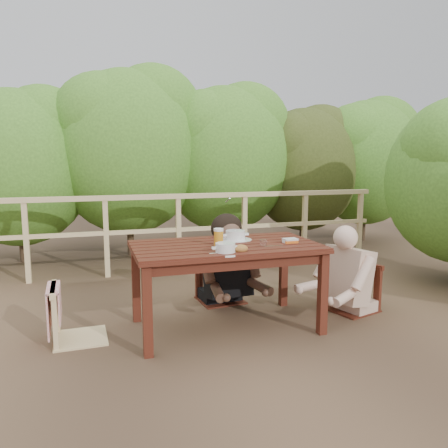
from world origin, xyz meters
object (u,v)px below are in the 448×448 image
object	(u,v)px
soup_far	(235,236)
tumbler	(263,244)
bread_roll	(241,249)
chair_right	(352,267)
chair_far	(220,260)
beer_glass	(219,238)
butter_tub	(290,241)
table	(226,287)
diner_right	(356,240)
soup_near	(225,248)
chair_left	(78,287)
woman	(220,233)

from	to	relation	value
soup_far	tumbler	size ratio (longest dim) A/B	4.17
bread_roll	chair_right	bearing A→B (deg)	16.09
chair_far	tumbler	size ratio (longest dim) A/B	12.44
beer_glass	butter_tub	xyz separation A→B (m)	(0.62, -0.07, -0.05)
table	chair_far	distance (m)	0.72
chair_right	diner_right	bearing A→B (deg)	73.70
beer_glass	diner_right	bearing A→B (deg)	3.85
chair_far	bread_roll	world-z (taller)	chair_far
chair_right	tumbler	bearing A→B (deg)	-93.75
chair_right	soup_near	world-z (taller)	chair_right
beer_glass	chair_far	bearing A→B (deg)	72.02
chair_far	bread_roll	xyz separation A→B (m)	(-0.14, -1.00, 0.32)
chair_far	beer_glass	world-z (taller)	beer_glass
soup_near	butter_tub	bearing A→B (deg)	16.95
chair_left	soup_near	distance (m)	1.22
chair_right	chair_far	bearing A→B (deg)	-135.97
diner_right	bread_roll	world-z (taller)	diner_right
chair_left	bread_roll	size ratio (longest dim) A/B	7.58
tumbler	butter_tub	world-z (taller)	tumbler
bread_roll	woman	bearing A→B (deg)	82.32
chair_left	woman	size ratio (longest dim) A/B	0.62
diner_right	beer_glass	bearing A→B (deg)	77.55
woman	tumbler	xyz separation A→B (m)	(0.11, -0.89, 0.05)
soup_far	bread_roll	bearing A→B (deg)	-104.05
diner_right	butter_tub	bearing A→B (deg)	85.79
soup_near	beer_glass	xyz separation A→B (m)	(0.03, 0.27, 0.04)
bread_roll	beer_glass	size ratio (longest dim) A/B	0.72
soup_far	butter_tub	size ratio (longest dim) A/B	2.41
table	soup_near	world-z (taller)	soup_near
diner_right	soup_far	bearing A→B (deg)	67.92
soup_near	butter_tub	distance (m)	0.68
diner_right	tumbler	world-z (taller)	diner_right
soup_far	chair_far	bearing A→B (deg)	88.08
chair_far	bread_roll	size ratio (longest dim) A/B	7.63
diner_right	tumbler	size ratio (longest dim) A/B	19.73
woman	diner_right	bearing A→B (deg)	144.80
soup_far	woman	bearing A→B (deg)	88.15
chair_far	chair_right	distance (m)	1.29
chair_left	beer_glass	xyz separation A→B (m)	(1.13, -0.15, 0.37)
soup_far	chair_right	bearing A→B (deg)	-5.93
soup_near	table	bearing A→B (deg)	71.71
woman	soup_near	bearing A→B (deg)	70.05
table	woman	size ratio (longest dim) A/B	1.11
tumbler	butter_tub	bearing A→B (deg)	12.52
table	woman	world-z (taller)	woman
soup_far	beer_glass	distance (m)	0.31
soup_near	chair_right	bearing A→B (deg)	14.64
soup_far	soup_near	bearing A→B (deg)	-117.21
tumbler	bread_roll	bearing A→B (deg)	-150.80
chair_far	soup_near	size ratio (longest dim) A/B	3.36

